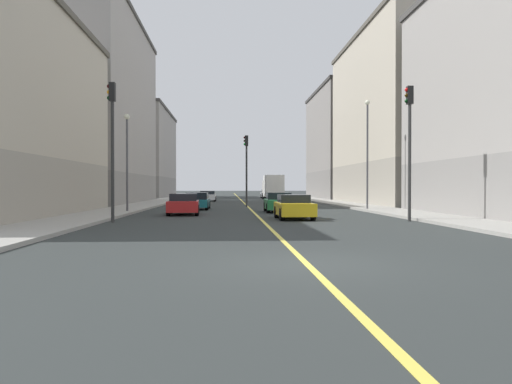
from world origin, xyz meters
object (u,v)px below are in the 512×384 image
Objects in this scene: traffic_light_median_far at (246,161)px; car_white at (208,196)px; car_red at (184,204)px; car_yellow at (294,207)px; street_lamp_right_near at (127,151)px; box_truck at (273,187)px; car_teal at (197,201)px; building_right_midblock at (88,111)px; building_left_mid at (409,119)px; traffic_light_right_near at (112,133)px; building_right_distant at (135,154)px; street_lamp_left_near at (367,144)px; car_silver at (267,194)px; car_green at (278,203)px; building_left_far at (353,145)px; traffic_light_left_near at (409,135)px.

traffic_light_median_far reaches higher than car_white.
car_yellow is at bearing -35.88° from car_red.
street_lamp_right_near is 35.09m from box_truck.
building_right_midblock is at bearing 129.47° from car_teal.
building_left_mid is 34.48m from traffic_light_right_near.
traffic_light_right_near is 35.90m from car_white.
street_lamp_left_near is at bearing -61.37° from building_right_distant.
traffic_light_median_far is at bearing -97.48° from car_silver.
car_green is 1.03× the size of car_white.
street_lamp_right_near is 45.55m from car_silver.
car_yellow is at bearing -83.39° from traffic_light_median_far.
building_right_midblock is at bearing 133.20° from car_green.
traffic_light_median_far reaches higher than car_teal.
traffic_light_median_far is 6.99m from car_teal.
car_green is (10.05, 1.00, -3.40)m from street_lamp_right_near.
building_right_midblock is 5.78× the size of car_teal.
building_left_far is 4.47× the size of car_teal.
traffic_light_right_near is 13.80m from car_green.
traffic_light_left_near is at bearing -85.67° from box_truck.
car_silver is at bearing 95.64° from street_lamp_left_near.
building_right_distant is 50.34m from car_green.
traffic_light_median_far is at bearing -100.80° from box_truck.
building_right_midblock is 37.66m from traffic_light_left_near.
car_white is (-3.95, 16.76, -3.34)m from traffic_light_median_far.
box_truck is at bearing 76.01° from car_red.
street_lamp_right_near is at bearing -122.38° from building_left_far.
box_truck reaches higher than car_silver.
car_green is at bearing -46.80° from building_right_midblock.
traffic_light_right_near is at bearing -113.17° from car_red.
car_white is at bearing 84.78° from traffic_light_right_near.
box_truck reaches higher than car_teal.
car_red is at bearing -109.70° from traffic_light_median_far.
car_teal is 1.12× the size of car_yellow.
car_yellow is (5.86, -11.94, 0.01)m from car_teal.
traffic_light_right_near is at bearing -72.83° from building_right_midblock.
car_red is at bearing -90.78° from car_white.
car_white is at bearing 152.13° from building_left_mid.
traffic_light_left_near reaches higher than car_white.
building_left_mid is 22.73m from building_left_far.
car_yellow is at bearing 13.19° from traffic_light_right_near.
car_red is (2.86, 6.68, -3.67)m from traffic_light_right_near.
building_left_mid is 28.00m from car_yellow.
car_silver is at bearing -10.90° from building_right_distant.
building_right_distant is at bearing 113.25° from traffic_light_median_far.
street_lamp_left_near is 1.24× the size of street_lamp_right_near.
building_left_mid is 29.70m from street_lamp_right_near.
traffic_light_median_far is 1.41× the size of car_green.
car_green reaches higher than car_yellow.
traffic_light_right_near is at bearing -105.53° from box_truck.
car_teal is (-5.79, 4.34, -0.02)m from car_green.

